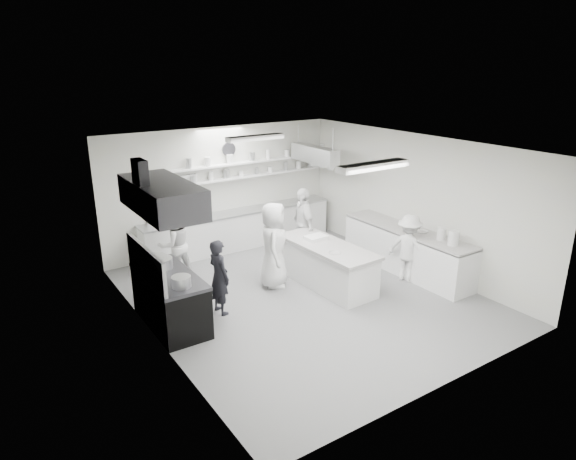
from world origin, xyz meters
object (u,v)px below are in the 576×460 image
stove (170,301)px  right_counter (406,251)px  back_counter (240,229)px  prep_island (327,266)px  cook_stove (219,277)px  cook_back (175,245)px

stove → right_counter: size_ratio=0.55×
back_counter → prep_island: size_ratio=2.20×
prep_island → cook_stove: size_ratio=1.59×
stove → cook_back: size_ratio=1.18×
stove → right_counter: right_counter is taller
right_counter → cook_stove: (-4.33, 0.51, 0.25)m
right_counter → cook_back: (-4.42, 2.45, 0.30)m
cook_stove → back_counter: bearing=-40.9°
right_counter → prep_island: size_ratio=1.45×
right_counter → cook_back: size_ratio=2.15×
back_counter → cook_stove: size_ratio=3.49×
stove → right_counter: (5.25, -0.60, 0.02)m
stove → prep_island: bearing=-3.5°
stove → back_counter: back_counter is taller
back_counter → prep_island: 3.03m
cook_back → stove: bearing=62.4°
back_counter → prep_island: (0.43, -3.00, -0.04)m
back_counter → cook_back: 2.30m
prep_island → cook_stove: (-2.41, 0.11, 0.30)m
stove → cook_stove: (0.92, -0.09, 0.27)m
back_counter → cook_stove: 3.51m
back_counter → cook_stove: cook_stove is taller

